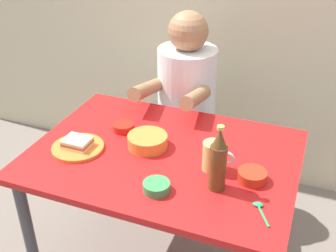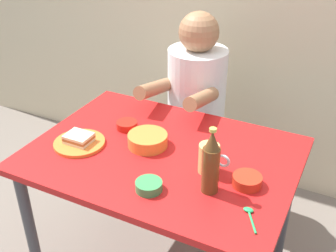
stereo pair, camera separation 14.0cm
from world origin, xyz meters
name	(u,v)px [view 2 (the right image)]	position (x,y,z in m)	size (l,w,h in m)	color
dining_table	(163,170)	(0.00, 0.00, 0.65)	(1.10, 0.80, 0.74)	red
stool	(194,150)	(-0.11, 0.63, 0.35)	(0.34, 0.34, 0.45)	#4C4C51
person_seated	(196,86)	(-0.11, 0.62, 0.77)	(0.33, 0.56, 0.72)	white
plate_orange	(79,143)	(-0.35, -0.11, 0.75)	(0.22, 0.22, 0.01)	orange
sandwich	(79,138)	(-0.35, -0.11, 0.77)	(0.11, 0.09, 0.04)	beige
beer_mug	(209,159)	(0.22, -0.04, 0.80)	(0.13, 0.08, 0.12)	#D1BC66
beer_bottle	(211,163)	(0.27, -0.15, 0.86)	(0.06, 0.06, 0.26)	#593819
soup_bowl_orange	(148,139)	(-0.08, 0.02, 0.77)	(0.17, 0.17, 0.05)	orange
dip_bowl_green	(149,185)	(0.07, -0.24, 0.76)	(0.10, 0.10, 0.03)	#388C4C
sauce_bowl_chili	(247,180)	(0.38, -0.06, 0.76)	(0.11, 0.11, 0.04)	red
sambal_bowl_red	(127,125)	(-0.24, 0.10, 0.76)	(0.10, 0.10, 0.03)	#B21E14
spoon	(250,214)	(0.44, -0.21, 0.75)	(0.08, 0.11, 0.01)	#26A559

